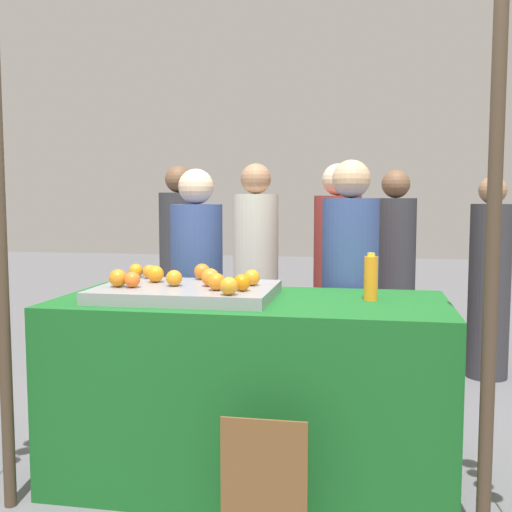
% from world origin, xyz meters
% --- Properties ---
extents(ground_plane, '(24.00, 24.00, 0.00)m').
position_xyz_m(ground_plane, '(0.00, 0.00, 0.00)').
color(ground_plane, slate).
extents(stall_counter, '(1.94, 0.89, 0.93)m').
position_xyz_m(stall_counter, '(0.00, 0.00, 0.46)').
color(stall_counter, '#196023').
rests_on(stall_counter, ground_plane).
extents(orange_tray, '(0.88, 0.63, 0.06)m').
position_xyz_m(orange_tray, '(-0.32, -0.03, 0.96)').
color(orange_tray, gray).
rests_on(orange_tray, stall_counter).
extents(orange_0, '(0.09, 0.09, 0.09)m').
position_xyz_m(orange_0, '(-0.20, -0.02, 1.03)').
color(orange_0, orange).
rests_on(orange_0, orange_tray).
extents(orange_1, '(0.07, 0.07, 0.07)m').
position_xyz_m(orange_1, '(-0.61, 0.22, 1.03)').
color(orange_1, orange).
rests_on(orange_1, orange_tray).
extents(orange_2, '(0.09, 0.09, 0.09)m').
position_xyz_m(orange_2, '(-0.65, -0.13, 1.03)').
color(orange_2, orange).
rests_on(orange_2, orange_tray).
extents(orange_3, '(0.09, 0.09, 0.09)m').
position_xyz_m(orange_3, '(-0.52, 0.07, 1.03)').
color(orange_3, orange).
rests_on(orange_3, orange_tray).
extents(orange_4, '(0.09, 0.09, 0.09)m').
position_xyz_m(orange_4, '(-0.31, 0.22, 1.03)').
color(orange_4, orange).
rests_on(orange_4, orange_tray).
extents(orange_5, '(0.08, 0.08, 0.08)m').
position_xyz_m(orange_5, '(-0.38, -0.05, 1.03)').
color(orange_5, orange).
rests_on(orange_5, orange_tray).
extents(orange_6, '(0.08, 0.08, 0.08)m').
position_xyz_m(orange_6, '(-0.05, -0.28, 1.03)').
color(orange_6, orange).
rests_on(orange_6, orange_tray).
extents(orange_7, '(0.08, 0.08, 0.08)m').
position_xyz_m(orange_7, '(-0.01, -0.15, 1.03)').
color(orange_7, orange).
rests_on(orange_7, orange_tray).
extents(orange_8, '(0.08, 0.08, 0.08)m').
position_xyz_m(orange_8, '(-0.57, -0.14, 1.03)').
color(orange_8, orange).
rests_on(orange_8, orange_tray).
extents(orange_9, '(0.08, 0.08, 0.08)m').
position_xyz_m(orange_9, '(-0.00, 0.04, 1.03)').
color(orange_9, orange).
rests_on(orange_9, orange_tray).
extents(orange_10, '(0.08, 0.08, 0.08)m').
position_xyz_m(orange_10, '(-0.14, -0.15, 1.03)').
color(orange_10, orange).
rests_on(orange_10, orange_tray).
extents(orange_11, '(0.08, 0.08, 0.08)m').
position_xyz_m(orange_11, '(-0.69, 0.23, 1.03)').
color(orange_11, orange).
rests_on(orange_11, orange_tray).
extents(juice_bottle, '(0.07, 0.07, 0.23)m').
position_xyz_m(juice_bottle, '(0.59, 0.06, 1.04)').
color(juice_bottle, orange).
rests_on(juice_bottle, stall_counter).
extents(chalkboard_sign, '(0.35, 0.03, 0.58)m').
position_xyz_m(chalkboard_sign, '(0.18, -0.66, 0.28)').
color(chalkboard_sign, brown).
rests_on(chalkboard_sign, ground_plane).
extents(vendor_left, '(0.32, 0.32, 1.61)m').
position_xyz_m(vendor_left, '(-0.47, 0.69, 0.75)').
color(vendor_left, '#384C8C').
rests_on(vendor_left, ground_plane).
extents(vendor_right, '(0.33, 0.33, 1.65)m').
position_xyz_m(vendor_right, '(0.47, 0.66, 0.77)').
color(vendor_right, '#384C8C').
rests_on(vendor_right, ground_plane).
extents(crowd_person_0, '(0.33, 0.33, 1.65)m').
position_xyz_m(crowd_person_0, '(0.78, 2.00, 0.77)').
color(crowd_person_0, '#333338').
rests_on(crowd_person_0, ground_plane).
extents(crowd_person_1, '(0.34, 0.34, 1.69)m').
position_xyz_m(crowd_person_1, '(-0.26, 1.56, 0.79)').
color(crowd_person_1, beige).
rests_on(crowd_person_1, ground_plane).
extents(crowd_person_2, '(0.34, 0.34, 1.71)m').
position_xyz_m(crowd_person_2, '(-1.04, 2.13, 0.79)').
color(crowd_person_2, '#333338').
rests_on(crowd_person_2, ground_plane).
extents(crowd_person_3, '(0.32, 0.32, 1.60)m').
position_xyz_m(crowd_person_3, '(1.52, 2.10, 0.74)').
color(crowd_person_3, '#333338').
rests_on(crowd_person_3, ground_plane).
extents(crowd_person_4, '(0.34, 0.34, 1.67)m').
position_xyz_m(crowd_person_4, '(0.36, 1.41, 0.78)').
color(crowd_person_4, maroon).
rests_on(crowd_person_4, ground_plane).
extents(canopy_post_left, '(0.06, 0.06, 2.20)m').
position_xyz_m(canopy_post_left, '(-1.05, -0.48, 1.10)').
color(canopy_post_left, '#473828').
rests_on(canopy_post_left, ground_plane).
extents(canopy_post_right, '(0.06, 0.06, 2.20)m').
position_xyz_m(canopy_post_right, '(1.05, -0.48, 1.10)').
color(canopy_post_right, '#473828').
rests_on(canopy_post_right, ground_plane).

